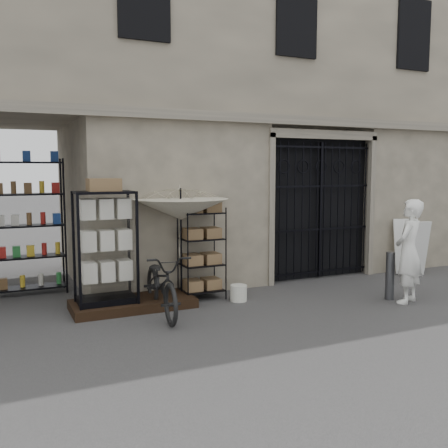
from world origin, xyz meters
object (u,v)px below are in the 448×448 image
white_bucket (239,293)px  market_umbrella (181,204)px  wire_rack (202,254)px  easel_sign (411,247)px  display_cabinet (106,253)px  shopkeeper (407,302)px  steel_bollard (390,276)px  bicycle (162,314)px

white_bucket → market_umbrella: bearing=150.2°
wire_rack → easel_sign: size_ratio=1.38×
wire_rack → display_cabinet: bearing=167.0°
market_umbrella → white_bucket: market_umbrella is taller
wire_rack → shopkeeper: wire_rack is taller
shopkeeper → easel_sign: easel_sign is taller
steel_bollard → display_cabinet: bearing=164.3°
wire_rack → white_bucket: wire_rack is taller
display_cabinet → easel_sign: (6.57, 0.03, -0.35)m
white_bucket → easel_sign: (4.34, 0.33, 0.47)m
wire_rack → steel_bollard: wire_rack is taller
bicycle → white_bucket: bearing=13.2°
wire_rack → bicycle: (-0.96, -0.67, -0.80)m
wire_rack → shopkeeper: 3.67m
market_umbrella → steel_bollard: (3.36, -1.53, -1.28)m
display_cabinet → bicycle: (0.76, -0.52, -0.96)m
display_cabinet → steel_bollard: bearing=-14.7°
white_bucket → steel_bollard: 2.70m
wire_rack → easel_sign: wire_rack is taller
display_cabinet → white_bucket: bearing=-6.5°
market_umbrella → steel_bollard: size_ratio=2.79×
easel_sign → bicycle: bearing=-154.7°
shopkeeper → market_umbrella: bearing=-54.7°
market_umbrella → white_bucket: size_ratio=8.07×
display_cabinet → white_bucket: display_cabinet is taller
wire_rack → steel_bollard: 3.36m
steel_bollard → shopkeeper: steel_bollard is taller
easel_sign → display_cabinet: bearing=-159.9°
wire_rack → steel_bollard: bearing=-44.2°
market_umbrella → easel_sign: 5.33m
market_umbrella → wire_rack: bearing=-8.7°
bicycle → steel_bollard: 4.05m
white_bucket → bicycle: size_ratio=0.15×
display_cabinet → wire_rack: 1.74m
display_cabinet → shopkeeper: bearing=-17.4°
market_umbrella → white_bucket: 1.86m
market_umbrella → easel_sign: (5.22, -0.17, -1.09)m
wire_rack → easel_sign: bearing=-19.3°
white_bucket → easel_sign: easel_sign is taller
display_cabinet → shopkeeper: display_cabinet is taller
white_bucket → shopkeeper: white_bucket is taller
display_cabinet → steel_bollard: size_ratio=2.31×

